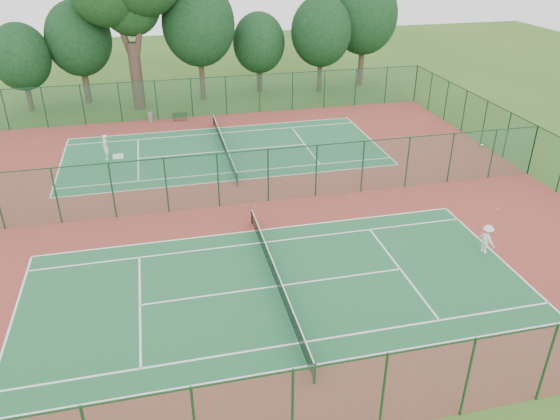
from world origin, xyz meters
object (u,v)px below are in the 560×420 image
object	(u,v)px
bench	(180,116)
trash_bin	(150,117)
player_far	(105,147)
player_near	(487,239)
kit_bag	(118,156)

from	to	relation	value
bench	trash_bin	bearing A→B (deg)	172.16
player_far	trash_bin	distance (m)	8.72
player_near	player_far	bearing A→B (deg)	32.49
player_far	bench	xyz separation A→B (m)	(5.92, 7.68, -0.54)
kit_bag	player_far	bearing A→B (deg)	175.80
player_near	bench	xyz separation A→B (m)	(-14.09, 25.66, -0.41)
player_near	trash_bin	distance (m)	30.89
trash_bin	kit_bag	world-z (taller)	trash_bin
trash_bin	bench	xyz separation A→B (m)	(2.57, -0.35, -0.00)
player_near	trash_bin	world-z (taller)	player_near
trash_bin	kit_bag	xyz separation A→B (m)	(-2.56, -8.03, -0.27)
bench	kit_bag	distance (m)	9.24
player_far	bench	world-z (taller)	player_far
player_far	kit_bag	distance (m)	1.13
player_far	kit_bag	xyz separation A→B (m)	(0.79, -0.00, -0.80)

